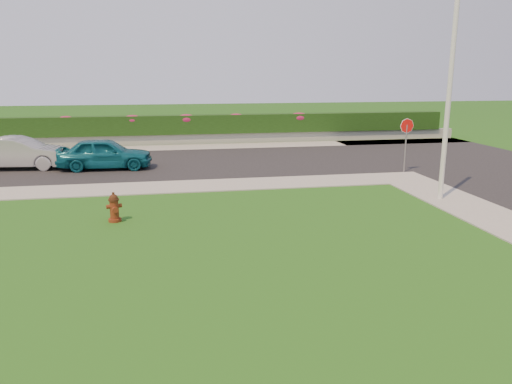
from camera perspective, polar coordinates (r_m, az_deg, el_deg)
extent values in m
plane|color=black|center=(10.33, 3.39, -10.05)|extent=(120.00, 120.00, 0.00)
cube|color=black|center=(23.71, -16.78, 2.94)|extent=(26.00, 8.00, 0.04)
cube|color=gray|center=(19.01, -21.34, 0.08)|extent=(24.00, 2.00, 0.04)
cube|color=gray|center=(20.84, 16.36, 1.57)|extent=(2.00, 2.00, 0.04)
cube|color=gray|center=(28.52, -7.69, 5.08)|extent=(34.00, 2.00, 0.04)
cube|color=gray|center=(29.97, -7.85, 6.02)|extent=(34.00, 0.40, 0.60)
cube|color=black|center=(29.97, -7.91, 7.66)|extent=(32.00, 0.90, 1.10)
cylinder|color=#4B110B|center=(14.76, -15.81, -3.09)|extent=(0.36, 0.36, 0.09)
cylinder|color=#4B110B|center=(14.67, -15.89, -1.89)|extent=(0.25, 0.25, 0.56)
cylinder|color=black|center=(14.61, -15.96, -0.84)|extent=(0.30, 0.30, 0.05)
sphere|color=black|center=(14.60, -15.97, -0.71)|extent=(0.25, 0.25, 0.25)
cylinder|color=black|center=(14.57, -16.01, -0.18)|extent=(0.07, 0.07, 0.07)
cylinder|color=#4B110B|center=(14.63, -16.53, -1.63)|extent=(0.13, 0.14, 0.12)
cylinder|color=#4B110B|center=(14.68, -15.30, -1.50)|extent=(0.13, 0.14, 0.12)
cylinder|color=#4B110B|center=(14.52, -15.79, -1.96)|extent=(0.19, 0.16, 0.16)
imported|color=#0D5568|center=(22.62, -16.88, 4.23)|extent=(4.03, 1.75, 1.35)
imported|color=#A0A1A7|center=(24.03, -25.43, 4.06)|extent=(4.33, 1.89, 1.39)
cylinder|color=silver|center=(17.22, 21.14, 9.71)|extent=(0.16, 0.16, 6.51)
cylinder|color=slate|center=(21.83, 16.70, 4.72)|extent=(0.06, 0.06, 2.03)
cylinder|color=red|center=(21.71, 16.87, 7.24)|extent=(0.59, 0.07, 0.59)
cylinder|color=white|center=(21.71, 16.87, 7.24)|extent=(0.63, 0.06, 0.63)
ellipsoid|color=#B21E63|center=(30.31, -20.89, 7.62)|extent=(1.06, 0.68, 0.53)
ellipsoid|color=#B21E63|center=(29.87, -13.95, 8.00)|extent=(1.14, 0.73, 0.57)
ellipsoid|color=#B21E63|center=(29.84, -7.97, 8.23)|extent=(1.20, 0.77, 0.60)
ellipsoid|color=#B21E63|center=(30.11, -2.29, 8.44)|extent=(1.07, 0.69, 0.54)
ellipsoid|color=#B21E63|center=(30.89, 4.91, 8.48)|extent=(1.21, 0.78, 0.60)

